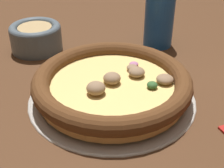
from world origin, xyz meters
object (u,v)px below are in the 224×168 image
Objects in this scene: pizza_tray at (112,96)px; bowl_near at (36,36)px; pizza at (112,84)px; beverage_can at (159,20)px.

pizza_tray is 0.26m from bowl_near.
pizza is 2.40× the size of bowl_near.
pizza reaches higher than pizza_tray.
bowl_near is at bearing -167.39° from pizza.
bowl_near is (-0.25, -0.06, 0.00)m from pizza.
pizza_tray is 2.56× the size of bowl_near.
bowl_near reaches higher than pizza_tray.
pizza_tray is 2.37× the size of beverage_can.
pizza_tray is 0.25m from beverage_can.
beverage_can is (-0.14, 0.20, 0.03)m from pizza.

